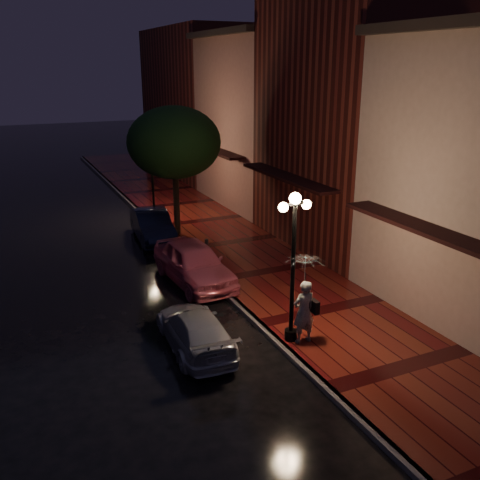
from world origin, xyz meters
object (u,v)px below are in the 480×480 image
silver_car (195,330)px  streetlamp_far (152,170)px  streetlamp_near (293,259)px  street_tree (174,145)px  pink_car (194,263)px  parking_meter (207,251)px  woman_with_umbrella (305,286)px  navy_car (153,226)px

silver_car → streetlamp_far: bearing=-98.0°
streetlamp_far → silver_car: (-2.54, -13.06, -2.04)m
streetlamp_near → street_tree: bearing=88.7°
pink_car → parking_meter: (0.75, 0.63, 0.13)m
silver_car → woman_with_umbrella: bearing=160.0°
woman_with_umbrella → navy_car: bearing=-85.4°
street_tree → parking_meter: bearing=-95.3°
streetlamp_far → navy_car: (-0.95, -3.08, -1.92)m
street_tree → woman_with_umbrella: street_tree is taller
woman_with_umbrella → silver_car: bearing=-24.6°
silver_car → woman_with_umbrella: (2.80, -1.19, 1.31)m
street_tree → pink_car: (-1.21, -5.56, -3.48)m
pink_car → streetlamp_far: bearing=79.7°
streetlamp_far → woman_with_umbrella: streetlamp_far is taller
woman_with_umbrella → parking_meter: 6.40m
streetlamp_far → woman_with_umbrella: (0.25, -14.25, -0.73)m
street_tree → woman_with_umbrella: (-0.01, -11.24, -2.37)m
streetlamp_near → street_tree: 11.12m
streetlamp_near → navy_car: bearing=95.0°
navy_car → woman_with_umbrella: (1.20, -11.17, 1.19)m
pink_car → silver_car: 4.77m
streetlamp_far → parking_meter: bearing=-91.4°
street_tree → silver_car: bearing=-105.6°
streetlamp_near → pink_car: streetlamp_near is taller
navy_car → parking_meter: (0.75, -4.85, 0.22)m
navy_car → woman_with_umbrella: woman_with_umbrella is taller
streetlamp_near → silver_car: streetlamp_near is taller
streetlamp_near → navy_car: 11.13m
parking_meter → navy_car: bearing=87.4°
navy_car → streetlamp_near: bearing=-80.6°
streetlamp_near → streetlamp_far: (0.00, 14.00, 0.00)m
pink_car → silver_car: (-1.59, -4.49, -0.21)m
streetlamp_far → parking_meter: streetlamp_far is taller
streetlamp_near → woman_with_umbrella: size_ratio=1.65×
street_tree → parking_meter: street_tree is taller
streetlamp_near → parking_meter: 6.30m
streetlamp_far → woman_with_umbrella: 14.27m
streetlamp_near → streetlamp_far: same height
silver_car → streetlamp_near: bearing=162.7°
pink_car → woman_with_umbrella: (1.20, -5.68, 1.10)m
parking_meter → silver_car: bearing=-126.0°
silver_car → pink_car: bearing=-106.5°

